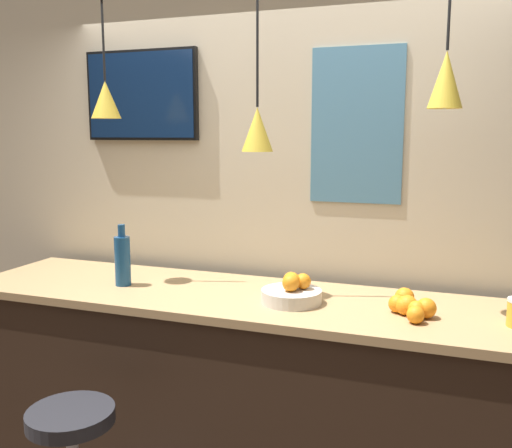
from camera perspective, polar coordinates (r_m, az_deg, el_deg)
back_wall at (r=3.13m, az=3.00°, el=1.38°), size 8.00×0.06×2.90m
service_counter at (r=2.96m, az=0.00°, el=-17.42°), size 3.01×0.73×1.10m
fruit_bowl at (r=2.64m, az=3.63°, el=-6.82°), size 0.28×0.28×0.14m
orange_pile at (r=2.56m, az=15.17°, el=-7.88°), size 0.20×0.30×0.09m
juice_bottle at (r=2.99m, az=-13.20°, el=-3.49°), size 0.08×0.08×0.32m
pendant_lamp_left at (r=3.05m, az=-14.81°, el=12.09°), size 0.15×0.15×0.86m
pendant_lamp_middle at (r=2.66m, az=0.14°, el=9.69°), size 0.15×0.15×1.02m
pendant_lamp_right at (r=2.52m, az=18.46°, el=13.67°), size 0.14×0.14×0.83m
mounted_tv at (r=3.41m, az=-11.40°, el=12.50°), size 0.70×0.04×0.51m
wall_poster at (r=2.97m, az=10.02°, el=9.65°), size 0.47×0.01×0.79m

